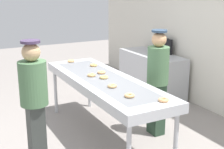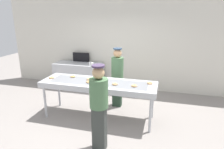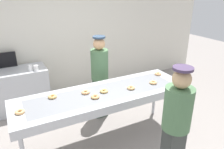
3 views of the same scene
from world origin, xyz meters
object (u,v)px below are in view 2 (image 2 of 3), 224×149
Objects in this scene: glazed_donut_1 at (98,81)px; glazed_donut_7 at (52,78)px; paper_cup_1 at (90,64)px; menu_display at (81,57)px; glazed_donut_5 at (89,82)px; customer_waiting at (99,104)px; prep_counter at (79,76)px; glazed_donut_4 at (134,86)px; glazed_donut_2 at (89,79)px; fryer_conveyor at (98,85)px; glazed_donut_6 at (150,83)px; paper_cup_0 at (92,64)px; glazed_donut_3 at (115,84)px; glazed_donut_0 at (73,76)px; worker_baker at (117,75)px.

glazed_donut_7 is at bearing -177.95° from glazed_donut_1.
paper_cup_1 is 0.19× the size of menu_display.
customer_waiting is (0.59, -1.01, -0.02)m from glazed_donut_5.
prep_counter is (-0.13, 1.83, -0.51)m from glazed_donut_7.
menu_display reaches higher than glazed_donut_5.
glazed_donut_4 is 2.41m from paper_cup_1.
glazed_donut_1 is 0.28m from glazed_donut_2.
glazed_donut_4 reaches higher than fryer_conveyor.
paper_cup_0 reaches higher than glazed_donut_6.
glazed_donut_5 is at bearing -150.83° from fryer_conveyor.
customer_waiting is (-0.03, -1.03, -0.02)m from glazed_donut_3.
glazed_donut_7 is at bearing -154.38° from glazed_donut_0.
glazed_donut_0 and glazed_donut_3 have the same top height.
glazed_donut_0 is 1.79m from prep_counter.
paper_cup_1 is (0.50, -0.16, 0.49)m from prep_counter.
glazed_donut_1 and glazed_donut_4 have the same top height.
paper_cup_0 is at bearing 126.82° from customer_waiting.
glazed_donut_6 is 1.06× the size of paper_cup_0.
glazed_donut_5 is at bearing -149.94° from glazed_donut_1.
customer_waiting is (1.13, -1.30, -0.02)m from glazed_donut_0.
glazed_donut_3 is (0.42, -0.10, 0.00)m from glazed_donut_1.
glazed_donut_2 is at bearing -10.83° from glazed_donut_0.
glazed_donut_5 is 2.44m from menu_display.
fryer_conveyor is at bearing -13.94° from glazed_donut_0.
paper_cup_1 reaches higher than glazed_donut_3.
glazed_donut_0 is at bearing -90.07° from paper_cup_0.
glazed_donut_7 is (-1.62, 0.05, 0.00)m from glazed_donut_3.
glazed_donut_6 is (1.91, -0.00, 0.00)m from glazed_donut_0.
fryer_conveyor is at bearing 167.71° from glazed_donut_3.
prep_counter is at bearing 126.67° from fryer_conveyor.
glazed_donut_1 and glazed_donut_6 have the same top height.
worker_baker reaches higher than glazed_donut_3.
glazed_donut_4 is at bearing 113.46° from worker_baker.
glazed_donut_3 is 2.77m from menu_display.
paper_cup_1 is at bearing -40.53° from menu_display.
glazed_donut_3 is at bearing -54.86° from paper_cup_0.
glazed_donut_5 is at bearing -71.90° from paper_cup_0.
glazed_donut_6 is 0.08× the size of customer_waiting.
prep_counter is at bearing 147.24° from glazed_donut_6.
paper_cup_1 is (-0.10, 0.08, 0.00)m from paper_cup_0.
glazed_donut_4 is at bearing -1.40° from glazed_donut_7.
paper_cup_0 and paper_cup_1 have the same top height.
glazed_donut_5 is 1.00× the size of glazed_donut_6.
glazed_donut_3 is (0.42, -0.09, 0.09)m from fryer_conveyor.
glazed_donut_4 is 0.08× the size of customer_waiting.
glazed_donut_7 is at bearing -86.33° from menu_display.
worker_baker reaches higher than glazed_donut_4.
paper_cup_0 is at bearing -36.94° from paper_cup_1.
glazed_donut_5 is 1.85m from paper_cup_1.
glazed_donut_3 is 1.00× the size of glazed_donut_5.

